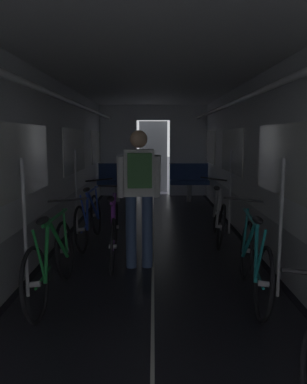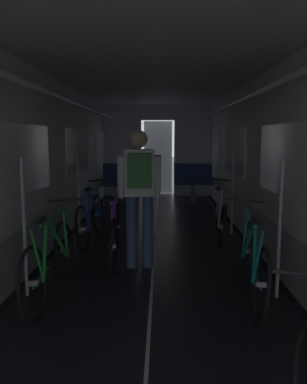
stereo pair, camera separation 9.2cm
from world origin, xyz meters
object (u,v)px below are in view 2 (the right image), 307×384
bicycle_blue (91,218)px  bench_seat_far_left (121,179)px  bicycle_green (51,260)px  bicycle_purple_in_aisle (115,232)px  person_cyclist_aisle (139,186)px  bicycle_silver (221,217)px  bicycle_teal (253,261)px  bench_seat_far_right (193,179)px

bicycle_blue → bench_seat_far_left: bearing=89.1°
bicycle_green → bicycle_purple_in_aisle: (0.50, 1.19, 0.00)m
bicycle_blue → person_cyclist_aisle: size_ratio=1.00×
bicycle_silver → bicycle_blue: (-1.98, -0.16, 0.00)m
person_cyclist_aisle → bench_seat_far_left: bearing=98.2°
person_cyclist_aisle → bicycle_green: bearing=-132.4°
bicycle_blue → bicycle_teal: bearing=-45.8°
bench_seat_far_right → bicycle_green: size_ratio=0.58×
bench_seat_far_right → bicycle_purple_in_aisle: size_ratio=0.58×
bicycle_teal → bicycle_green: bearing=-179.7°
bicycle_silver → bicycle_purple_in_aisle: 1.83m
bicycle_teal → bicycle_purple_in_aisle: size_ratio=1.00×
bicycle_silver → person_cyclist_aisle: bearing=-132.7°
bench_seat_far_right → person_cyclist_aisle: 5.22m
bicycle_green → bicycle_teal: bearing=0.3°
bench_seat_far_left → bicycle_purple_in_aisle: (0.40, -4.82, -0.18)m
bench_seat_far_right → person_cyclist_aisle: size_ratio=0.58×
bicycle_teal → bicycle_blue: bicycle_blue is taller
bicycle_blue → person_cyclist_aisle: person_cyclist_aisle is taller
bicycle_green → bench_seat_far_left: bearing=89.0°
bench_seat_far_right → bicycle_teal: (0.11, -6.00, -0.19)m
bicycle_teal → person_cyclist_aisle: (-1.18, 0.91, 0.63)m
bicycle_silver → bicycle_teal: bicycle_silver is taller
bicycle_silver → person_cyclist_aisle: (-1.19, -1.29, 0.63)m
bench_seat_far_right → person_cyclist_aisle: person_cyclist_aisle is taller
bicycle_green → bicycle_blue: bearing=88.8°
bicycle_green → person_cyclist_aisle: person_cyclist_aisle is taller
person_cyclist_aisle → bicycle_blue: bearing=125.4°
person_cyclist_aisle → bicycle_purple_in_aisle: bearing=141.5°
bicycle_teal → person_cyclist_aisle: bearing=142.4°
bench_seat_far_left → person_cyclist_aisle: 5.16m
bicycle_blue → bench_seat_far_right: bearing=64.9°
bicycle_green → person_cyclist_aisle: bearing=47.6°
bicycle_teal → person_cyclist_aisle: size_ratio=1.00×
bicycle_silver → person_cyclist_aisle: size_ratio=1.00×
bicycle_silver → bicycle_blue: size_ratio=1.00×
bench_seat_far_left → bicycle_silver: size_ratio=0.58×
bicycle_green → bicycle_teal: same height
bicycle_green → bicycle_silver: bicycle_silver is taller
bench_seat_far_right → bicycle_blue: bearing=-115.1°
bench_seat_far_left → bicycle_blue: bench_seat_far_left is taller
bicycle_silver → bicycle_green: bearing=-132.5°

